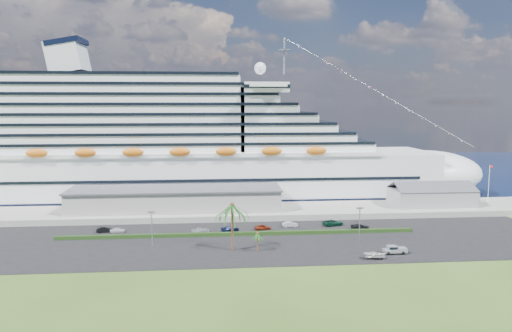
{
  "coord_description": "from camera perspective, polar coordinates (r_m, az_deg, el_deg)",
  "views": [
    {
      "loc": [
        -14.32,
        -103.55,
        32.74
      ],
      "look_at": [
        -2.43,
        30.0,
        15.59
      ],
      "focal_mm": 35.0,
      "sensor_mm": 36.0,
      "label": 1
    }
  ],
  "objects": [
    {
      "name": "parked_car_1",
      "position": [
        132.57,
        -16.85,
        -6.95
      ],
      "size": [
        4.72,
        2.63,
        1.47
      ],
      "primitive_type": "imported",
      "rotation": [
        0.0,
        0.0,
        1.82
      ],
      "color": "black",
      "rests_on": "asphalt_lot"
    },
    {
      "name": "water",
      "position": [
        236.26,
        -1.56,
        -0.68
      ],
      "size": [
        420.0,
        160.0,
        0.02
      ],
      "primitive_type": "cube",
      "color": "#0B1532",
      "rests_on": "ground"
    },
    {
      "name": "lamp_post_right",
      "position": [
        119.88,
        11.76,
        -6.08
      ],
      "size": [
        1.6,
        0.35,
        8.27
      ],
      "color": "gray",
      "rests_on": "asphalt_lot"
    },
    {
      "name": "ground",
      "position": [
        109.54,
        2.7,
        -10.11
      ],
      "size": [
        420.0,
        420.0,
        0.0
      ],
      "primitive_type": "plane",
      "color": "#364F1A",
      "rests_on": "ground"
    },
    {
      "name": "palm_short",
      "position": [
        110.4,
        0.2,
        -7.98
      ],
      "size": [
        3.53,
        3.53,
        4.56
      ],
      "color": "#47301E",
      "rests_on": "ground"
    },
    {
      "name": "wharf",
      "position": [
        147.73,
        0.6,
        -5.16
      ],
      "size": [
        240.0,
        20.0,
        1.8
      ],
      "primitive_type": "cube",
      "color": "gray",
      "rests_on": "ground"
    },
    {
      "name": "pickup_truck",
      "position": [
        113.48,
        15.54,
        -9.17
      ],
      "size": [
        5.21,
        2.08,
        1.82
      ],
      "color": "black",
      "rests_on": "asphalt_lot"
    },
    {
      "name": "cruise_ship",
      "position": [
        168.47,
        -7.52,
        1.76
      ],
      "size": [
        191.0,
        38.0,
        54.0
      ],
      "color": "silver",
      "rests_on": "ground"
    },
    {
      "name": "parked_car_3",
      "position": [
        128.03,
        -2.99,
        -7.17
      ],
      "size": [
        5.07,
        3.5,
        1.36
      ],
      "primitive_type": "imported",
      "rotation": [
        0.0,
        0.0,
        1.95
      ],
      "color": "#11193E",
      "rests_on": "asphalt_lot"
    },
    {
      "name": "port_shed",
      "position": [
        160.65,
        19.42,
        -3.29
      ],
      "size": [
        24.0,
        12.31,
        7.37
      ],
      "color": "gray",
      "rests_on": "wharf"
    },
    {
      "name": "asphalt_lot",
      "position": [
        119.97,
        1.98,
        -8.52
      ],
      "size": [
        140.0,
        38.0,
        0.12
      ],
      "primitive_type": "cube",
      "color": "black",
      "rests_on": "ground"
    },
    {
      "name": "palm_tall",
      "position": [
        110.18,
        -2.73,
        -5.06
      ],
      "size": [
        8.82,
        8.82,
        11.13
      ],
      "color": "#47301E",
      "rests_on": "ground"
    },
    {
      "name": "flagpole",
      "position": [
        168.29,
        25.08,
        -1.77
      ],
      "size": [
        1.08,
        0.16,
        12.0
      ],
      "color": "silver",
      "rests_on": "wharf"
    },
    {
      "name": "parked_car_0",
      "position": [
        131.35,
        -15.54,
        -7.08
      ],
      "size": [
        3.9,
        2.03,
        1.27
      ],
      "primitive_type": "imported",
      "rotation": [
        0.0,
        0.0,
        1.72
      ],
      "color": "silver",
      "rests_on": "asphalt_lot"
    },
    {
      "name": "boat_trailer",
      "position": [
        108.93,
        13.43,
        -9.79
      ],
      "size": [
        5.41,
        3.81,
        1.52
      ],
      "color": "gray",
      "rests_on": "asphalt_lot"
    },
    {
      "name": "hedge",
      "position": [
        123.96,
        -2.01,
        -7.76
      ],
      "size": [
        88.0,
        1.1,
        0.9
      ],
      "primitive_type": "cube",
      "color": "black",
      "rests_on": "asphalt_lot"
    },
    {
      "name": "parked_car_2",
      "position": [
        127.08,
        -6.36,
        -7.33
      ],
      "size": [
        5.1,
        3.52,
        1.29
      ],
      "primitive_type": "imported",
      "rotation": [
        0.0,
        0.0,
        1.9
      ],
      "color": "#A3A7AC",
      "rests_on": "asphalt_lot"
    },
    {
      "name": "lamp_post_left",
      "position": [
        115.67,
        -11.81,
        -6.57
      ],
      "size": [
        1.6,
        0.35,
        8.27
      ],
      "color": "gray",
      "rests_on": "asphalt_lot"
    },
    {
      "name": "parked_car_6",
      "position": [
        135.19,
        8.79,
        -6.42
      ],
      "size": [
        6.02,
        3.77,
        1.55
      ],
      "primitive_type": "imported",
      "rotation": [
        0.0,
        0.0,
        1.8
      ],
      "color": "#0D3524",
      "rests_on": "asphalt_lot"
    },
    {
      "name": "terminal_building",
      "position": [
        146.59,
        -9.19,
        -3.71
      ],
      "size": [
        61.0,
        15.0,
        6.3
      ],
      "color": "gray",
      "rests_on": "wharf"
    },
    {
      "name": "parked_car_7",
      "position": [
        132.94,
        11.8,
        -6.76
      ],
      "size": [
        5.06,
        2.56,
        1.41
      ],
      "primitive_type": "imported",
      "rotation": [
        0.0,
        0.0,
        1.45
      ],
      "color": "black",
      "rests_on": "asphalt_lot"
    },
    {
      "name": "parked_car_5",
      "position": [
        132.62,
        3.93,
        -6.67
      ],
      "size": [
        4.16,
        1.51,
        1.36
      ],
      "primitive_type": "imported",
      "rotation": [
        0.0,
        0.0,
        1.56
      ],
      "color": "silver",
      "rests_on": "asphalt_lot"
    },
    {
      "name": "parked_car_4",
      "position": [
        129.33,
        0.75,
        -7.0
      ],
      "size": [
        4.43,
        2.54,
        1.42
      ],
      "primitive_type": "imported",
      "rotation": [
        0.0,
        0.0,
        1.79
      ],
      "color": "maroon",
      "rests_on": "asphalt_lot"
    }
  ]
}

